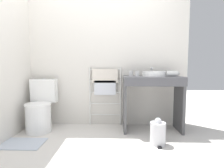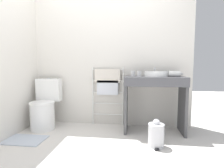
% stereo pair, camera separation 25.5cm
% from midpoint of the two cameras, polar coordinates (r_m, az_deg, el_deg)
% --- Properties ---
extents(ground_plane, '(12.00, 12.00, 0.00)m').
position_cam_midpoint_polar(ground_plane, '(2.07, -3.27, -23.55)').
color(ground_plane, silver).
extents(wall_back, '(2.83, 0.12, 2.52)m').
position_cam_midpoint_polar(wall_back, '(3.09, 1.07, 10.20)').
color(wall_back, silver).
rests_on(wall_back, ground_plane).
extents(wall_side, '(0.12, 1.84, 2.52)m').
position_cam_midpoint_polar(wall_side, '(2.94, -28.25, 9.82)').
color(wall_side, silver).
rests_on(wall_side, ground_plane).
extents(toilet, '(0.41, 0.52, 0.82)m').
position_cam_midpoint_polar(toilet, '(3.07, -19.03, -7.49)').
color(toilet, white).
rests_on(toilet, ground_plane).
extents(towel_radiator, '(0.56, 0.06, 1.01)m').
position_cam_midpoint_polar(towel_radiator, '(2.98, 0.99, -0.20)').
color(towel_radiator, white).
rests_on(towel_radiator, ground_plane).
extents(vanity_counter, '(0.90, 0.50, 0.87)m').
position_cam_midpoint_polar(vanity_counter, '(2.79, 16.15, -3.51)').
color(vanity_counter, '#4C4C51').
rests_on(vanity_counter, ground_plane).
extents(sink_basin, '(0.37, 0.37, 0.08)m').
position_cam_midpoint_polar(sink_basin, '(2.79, 16.79, 3.25)').
color(sink_basin, white).
rests_on(sink_basin, vanity_counter).
extents(faucet, '(0.02, 0.10, 0.14)m').
position_cam_midpoint_polar(faucet, '(2.97, 16.23, 4.32)').
color(faucet, silver).
rests_on(faucet, vanity_counter).
extents(cup_near_wall, '(0.07, 0.07, 0.08)m').
position_cam_midpoint_polar(cup_near_wall, '(2.88, 9.40, 3.48)').
color(cup_near_wall, white).
rests_on(cup_near_wall, vanity_counter).
extents(cup_near_edge, '(0.07, 0.07, 0.08)m').
position_cam_midpoint_polar(cup_near_edge, '(2.82, 11.46, 3.35)').
color(cup_near_edge, white).
rests_on(cup_near_edge, vanity_counter).
extents(hair_dryer, '(0.22, 0.18, 0.08)m').
position_cam_midpoint_polar(hair_dryer, '(2.78, 22.33, 3.07)').
color(hair_dryer, white).
rests_on(hair_dryer, vanity_counter).
extents(trash_bin, '(0.20, 0.23, 0.36)m').
position_cam_midpoint_polar(trash_bin, '(2.40, 17.30, -15.54)').
color(trash_bin, silver).
rests_on(trash_bin, ground_plane).
extents(bath_mat, '(0.56, 0.36, 0.01)m').
position_cam_midpoint_polar(bath_mat, '(2.75, -24.28, -16.33)').
color(bath_mat, '#B2BCCC').
rests_on(bath_mat, ground_plane).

